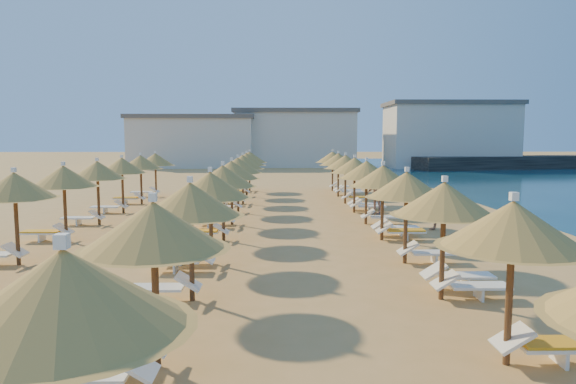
{
  "coord_description": "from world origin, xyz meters",
  "views": [
    {
      "loc": [
        -1.49,
        -19.38,
        3.83
      ],
      "look_at": [
        -1.04,
        4.0,
        1.3
      ],
      "focal_mm": 32.0,
      "sensor_mm": 36.0,
      "label": 1
    }
  ],
  "objects_px": {
    "beachgoer_b": "(440,210)",
    "parasol_row_west": "(228,174)",
    "beachgoer_c": "(377,195)",
    "parasol_row_east": "(374,174)",
    "jetty": "(531,162)"
  },
  "relations": [
    {
      "from": "parasol_row_west",
      "to": "beachgoer_c",
      "type": "bearing_deg",
      "value": 34.13
    },
    {
      "from": "parasol_row_east",
      "to": "beachgoer_c",
      "type": "xyz_separation_m",
      "value": [
        1.02,
        4.67,
        -1.41
      ]
    },
    {
      "from": "beachgoer_b",
      "to": "beachgoer_c",
      "type": "distance_m",
      "value": 4.97
    },
    {
      "from": "parasol_row_west",
      "to": "beachgoer_b",
      "type": "bearing_deg",
      "value": -0.04
    },
    {
      "from": "parasol_row_east",
      "to": "beachgoer_c",
      "type": "bearing_deg",
      "value": 77.67
    },
    {
      "from": "jetty",
      "to": "beachgoer_c",
      "type": "xyz_separation_m",
      "value": [
        -25.76,
        -36.32,
        0.18
      ]
    },
    {
      "from": "parasol_row_east",
      "to": "beachgoer_c",
      "type": "relative_size",
      "value": 18.15
    },
    {
      "from": "parasol_row_east",
      "to": "beachgoer_b",
      "type": "height_order",
      "value": "parasol_row_east"
    },
    {
      "from": "beachgoer_c",
      "to": "parasol_row_east",
      "type": "bearing_deg",
      "value": -64.69
    },
    {
      "from": "beachgoer_b",
      "to": "beachgoer_c",
      "type": "bearing_deg",
      "value": 152.2
    },
    {
      "from": "beachgoer_c",
      "to": "parasol_row_west",
      "type": "bearing_deg",
      "value": -108.22
    },
    {
      "from": "parasol_row_east",
      "to": "beachgoer_c",
      "type": "height_order",
      "value": "parasol_row_east"
    },
    {
      "from": "beachgoer_b",
      "to": "parasol_row_west",
      "type": "bearing_deg",
      "value": -137.51
    },
    {
      "from": "jetty",
      "to": "parasol_row_west",
      "type": "height_order",
      "value": "parasol_row_west"
    },
    {
      "from": "parasol_row_east",
      "to": "parasol_row_west",
      "type": "height_order",
      "value": "same"
    }
  ]
}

